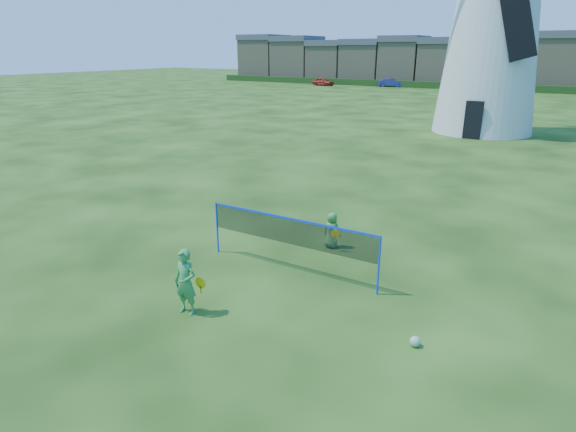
# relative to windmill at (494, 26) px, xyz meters

# --- Properties ---
(ground) EXTENTS (220.00, 220.00, 0.00)m
(ground) POSITION_rel_windmill_xyz_m (-0.51, -27.17, -7.20)
(ground) COLOR black
(ground) RESTS_ON ground
(windmill) EXTENTS (16.61, 6.84, 21.51)m
(windmill) POSITION_rel_windmill_xyz_m (0.00, 0.00, 0.00)
(windmill) COLOR white
(windmill) RESTS_ON ground
(badminton_net) EXTENTS (5.05, 0.05, 1.55)m
(badminton_net) POSITION_rel_windmill_xyz_m (-0.12, -26.87, -6.06)
(badminton_net) COLOR blue
(badminton_net) RESTS_ON ground
(player_girl) EXTENTS (0.72, 0.41, 1.56)m
(player_girl) POSITION_rel_windmill_xyz_m (-1.03, -29.94, -6.42)
(player_girl) COLOR #3A9348
(player_girl) RESTS_ON ground
(player_boy) EXTENTS (0.63, 0.41, 1.11)m
(player_boy) POSITION_rel_windmill_xyz_m (0.11, -24.80, -6.64)
(player_boy) COLOR #448942
(player_boy) RESTS_ON ground
(play_ball) EXTENTS (0.22, 0.22, 0.22)m
(play_ball) POSITION_rel_windmill_xyz_m (3.83, -28.53, -7.09)
(play_ball) COLOR green
(play_ball) RESTS_ON ground
(terraced_houses) EXTENTS (66.02, 8.40, 8.33)m
(terraced_houses) POSITION_rel_windmill_xyz_m (-19.69, 44.83, -3.27)
(terraced_houses) COLOR tan
(terraced_houses) RESTS_ON ground
(hedge) EXTENTS (62.00, 0.80, 1.00)m
(hedge) POSITION_rel_windmill_xyz_m (-22.51, 38.83, -6.70)
(hedge) COLOR #193814
(hedge) RESTS_ON ground
(car_left) EXTENTS (3.93, 2.01, 1.28)m
(car_left) POSITION_rel_windmill_xyz_m (-31.06, 35.52, -6.56)
(car_left) COLOR #A0281D
(car_left) RESTS_ON ground
(car_right) EXTENTS (4.13, 2.14, 1.29)m
(car_right) POSITION_rel_windmill_xyz_m (-20.51, 38.73, -6.55)
(car_right) COLOR navy
(car_right) RESTS_ON ground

